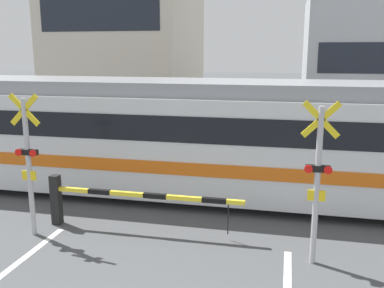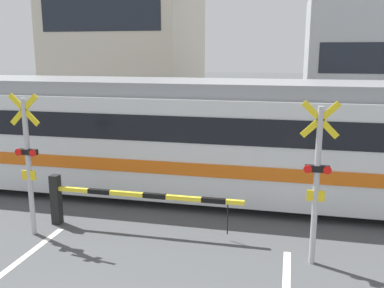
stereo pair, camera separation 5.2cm
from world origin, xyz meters
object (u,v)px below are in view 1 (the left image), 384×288
Objects in this scene: commuter_train at (308,140)px; crossing_signal_right at (317,177)px; crossing_barrier_near at (104,198)px; crossing_barrier_far at (261,150)px; crossing_signal_left at (28,159)px.

commuter_train is 3.38m from crossing_signal_right.
crossing_signal_right is at bearing -8.13° from crossing_barrier_near.
commuter_train reaches higher than crossing_barrier_far.
commuter_train is at bearing 31.49° from crossing_barrier_near.
crossing_signal_left reaches higher than crossing_barrier_far.
crossing_barrier_far is 6.38m from crossing_signal_right.
commuter_train is 4.45× the size of crossing_barrier_near.
crossing_signal_left is at bearing -155.11° from crossing_barrier_near.
crossing_barrier_near is at bearing 24.89° from crossing_signal_left.
crossing_signal_left is at bearing -150.00° from commuter_train.
commuter_train reaches higher than crossing_signal_right.
crossing_barrier_far is 1.44× the size of crossing_signal_left.
commuter_train is 5.33m from crossing_barrier_near.
commuter_train is at bearing -64.00° from crossing_barrier_far.
crossing_barrier_near is at bearing -148.51° from commuter_train.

